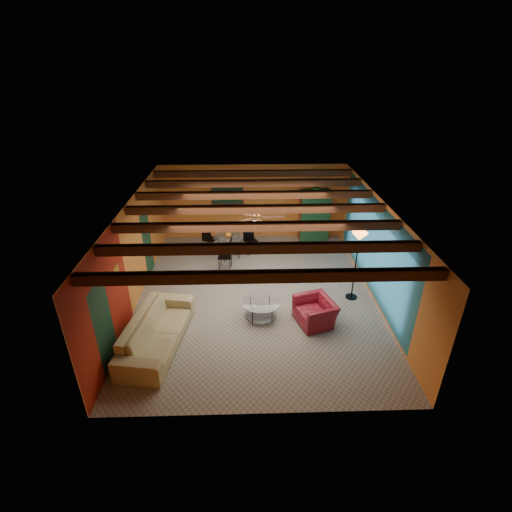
{
  "coord_description": "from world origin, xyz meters",
  "views": [
    {
      "loc": [
        -0.28,
        -8.95,
        5.94
      ],
      "look_at": [
        0.0,
        0.2,
        1.15
      ],
      "focal_mm": 26.67,
      "sensor_mm": 36.0,
      "label": 1
    }
  ],
  "objects_px": {
    "coffee_table": "(261,310)",
    "potted_plant": "(317,186)",
    "sofa": "(157,331)",
    "armchair": "(315,312)",
    "vase": "(228,226)",
    "dining_table": "(229,243)",
    "floor_lamp": "(355,266)",
    "armoire": "(314,216)"
  },
  "relations": [
    {
      "from": "vase",
      "to": "floor_lamp",
      "type": "bearing_deg",
      "value": -35.76
    },
    {
      "from": "sofa",
      "to": "potted_plant",
      "type": "distance_m",
      "value": 7.44
    },
    {
      "from": "sofa",
      "to": "armoire",
      "type": "xyz_separation_m",
      "value": [
        4.54,
        5.67,
        0.5
      ]
    },
    {
      "from": "dining_table",
      "to": "armoire",
      "type": "height_order",
      "value": "armoire"
    },
    {
      "from": "coffee_table",
      "to": "dining_table",
      "type": "height_order",
      "value": "dining_table"
    },
    {
      "from": "potted_plant",
      "to": "sofa",
      "type": "bearing_deg",
      "value": -128.69
    },
    {
      "from": "coffee_table",
      "to": "potted_plant",
      "type": "xyz_separation_m",
      "value": [
        2.11,
        4.73,
        1.77
      ]
    },
    {
      "from": "dining_table",
      "to": "potted_plant",
      "type": "distance_m",
      "value": 3.64
    },
    {
      "from": "dining_table",
      "to": "vase",
      "type": "xyz_separation_m",
      "value": [
        -0.0,
        0.0,
        0.62
      ]
    },
    {
      "from": "armchair",
      "to": "floor_lamp",
      "type": "height_order",
      "value": "floor_lamp"
    },
    {
      "from": "armchair",
      "to": "armoire",
      "type": "bearing_deg",
      "value": 153.24
    },
    {
      "from": "coffee_table",
      "to": "vase",
      "type": "bearing_deg",
      "value": 105.32
    },
    {
      "from": "sofa",
      "to": "armoire",
      "type": "height_order",
      "value": "armoire"
    },
    {
      "from": "armchair",
      "to": "potted_plant",
      "type": "relative_size",
      "value": 2.11
    },
    {
      "from": "coffee_table",
      "to": "potted_plant",
      "type": "bearing_deg",
      "value": 65.98
    },
    {
      "from": "armoire",
      "to": "floor_lamp",
      "type": "xyz_separation_m",
      "value": [
        0.45,
        -3.87,
        0.1
      ]
    },
    {
      "from": "armchair",
      "to": "dining_table",
      "type": "distance_m",
      "value": 4.25
    },
    {
      "from": "armchair",
      "to": "vase",
      "type": "relative_size",
      "value": 4.67
    },
    {
      "from": "sofa",
      "to": "armchair",
      "type": "bearing_deg",
      "value": -70.48
    },
    {
      "from": "dining_table",
      "to": "potted_plant",
      "type": "bearing_deg",
      "value": 24.17
    },
    {
      "from": "armoire",
      "to": "armchair",
      "type": "bearing_deg",
      "value": -108.45
    },
    {
      "from": "floor_lamp",
      "to": "dining_table",
      "type": "bearing_deg",
      "value": 144.24
    },
    {
      "from": "floor_lamp",
      "to": "potted_plant",
      "type": "xyz_separation_m",
      "value": [
        -0.45,
        3.87,
        1.02
      ]
    },
    {
      "from": "armchair",
      "to": "coffee_table",
      "type": "height_order",
      "value": "armchair"
    },
    {
      "from": "armchair",
      "to": "coffee_table",
      "type": "distance_m",
      "value": 1.36
    },
    {
      "from": "armchair",
      "to": "floor_lamp",
      "type": "bearing_deg",
      "value": 113.61
    },
    {
      "from": "coffee_table",
      "to": "dining_table",
      "type": "bearing_deg",
      "value": 105.32
    },
    {
      "from": "armchair",
      "to": "sofa",
      "type": "bearing_deg",
      "value": -97.11
    },
    {
      "from": "coffee_table",
      "to": "potted_plant",
      "type": "height_order",
      "value": "potted_plant"
    },
    {
      "from": "coffee_table",
      "to": "armoire",
      "type": "distance_m",
      "value": 5.22
    },
    {
      "from": "coffee_table",
      "to": "armoire",
      "type": "bearing_deg",
      "value": 65.98
    },
    {
      "from": "potted_plant",
      "to": "dining_table",
      "type": "bearing_deg",
      "value": -155.83
    },
    {
      "from": "sofa",
      "to": "vase",
      "type": "bearing_deg",
      "value": -10.59
    },
    {
      "from": "armchair",
      "to": "vase",
      "type": "height_order",
      "value": "vase"
    },
    {
      "from": "dining_table",
      "to": "floor_lamp",
      "type": "bearing_deg",
      "value": -35.76
    },
    {
      "from": "potted_plant",
      "to": "vase",
      "type": "xyz_separation_m",
      "value": [
        -3.03,
        -1.36,
        -0.87
      ]
    },
    {
      "from": "armoire",
      "to": "potted_plant",
      "type": "relative_size",
      "value": 3.83
    },
    {
      "from": "dining_table",
      "to": "potted_plant",
      "type": "height_order",
      "value": "potted_plant"
    },
    {
      "from": "sofa",
      "to": "floor_lamp",
      "type": "xyz_separation_m",
      "value": [
        4.99,
        1.8,
        0.6
      ]
    },
    {
      "from": "sofa",
      "to": "armoire",
      "type": "distance_m",
      "value": 7.28
    },
    {
      "from": "floor_lamp",
      "to": "armoire",
      "type": "bearing_deg",
      "value": 96.63
    },
    {
      "from": "floor_lamp",
      "to": "vase",
      "type": "height_order",
      "value": "floor_lamp"
    }
  ]
}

